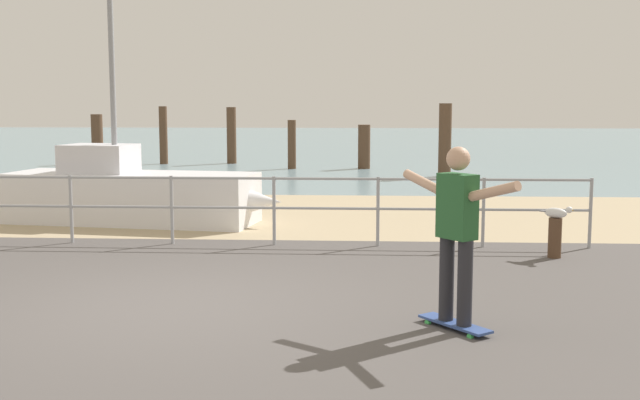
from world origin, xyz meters
TOP-DOWN VIEW (x-y plane):
  - ground_plane at (0.00, -1.00)m, footprint 24.00×10.00m
  - beach_strip at (0.00, 7.00)m, footprint 24.00×6.00m
  - sea_surface at (0.00, 35.00)m, footprint 72.00×50.00m
  - railing_fence at (-1.67, 3.60)m, footprint 13.95×0.05m
  - sailboat at (-1.99, 5.67)m, footprint 5.05×2.01m
  - skateboard at (2.84, -0.69)m, footprint 0.65×0.75m
  - skateboarder at (2.84, -0.69)m, footprint 0.96×1.19m
  - bollard_short at (4.60, 2.85)m, footprint 0.18×0.18m
  - seagull at (4.61, 2.84)m, footprint 0.41×0.35m
  - groyne_post_0 at (-7.37, 19.02)m, footprint 0.40×0.40m
  - groyne_post_1 at (-5.04, 19.08)m, footprint 0.28×0.28m
  - groyne_post_2 at (-2.71, 19.45)m, footprint 0.33×0.33m
  - groyne_post_3 at (-0.37, 17.30)m, footprint 0.27×0.27m
  - groyne_post_4 at (1.96, 17.51)m, footprint 0.40×0.40m
  - groyne_post_5 at (4.29, 14.90)m, footprint 0.37×0.37m

SIDE VIEW (x-z plane):
  - ground_plane at x=0.00m, z-range -0.02..0.02m
  - beach_strip at x=0.00m, z-range -0.02..0.02m
  - sea_surface at x=0.00m, z-range -0.02..0.02m
  - skateboard at x=2.84m, z-range 0.03..0.11m
  - bollard_short at x=4.60m, z-range 0.00..0.57m
  - sailboat at x=-1.99m, z-range -2.13..3.18m
  - seagull at x=4.61m, z-range 0.56..0.73m
  - railing_fence at x=-1.67m, z-range 0.17..1.22m
  - groyne_post_4 at x=1.96m, z-range 0.00..1.44m
  - groyne_post_3 at x=-0.37m, z-range 0.00..1.59m
  - groyne_post_0 at x=-7.37m, z-range 0.00..1.75m
  - groyne_post_2 at x=-2.71m, z-range 0.00..2.00m
  - groyne_post_1 at x=-5.04m, z-range 0.00..2.02m
  - skateboarder at x=2.84m, z-range 0.19..1.84m
  - groyne_post_5 at x=4.29m, z-range 0.00..2.13m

